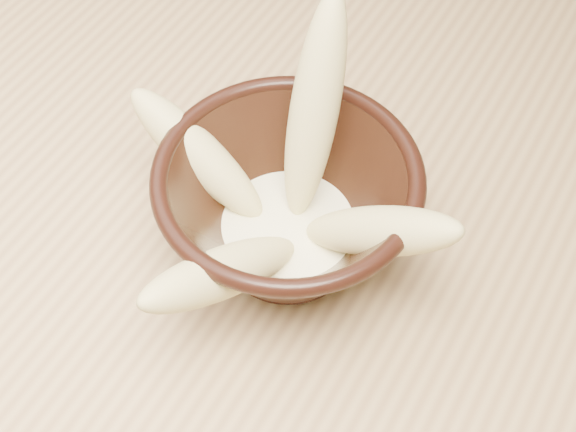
# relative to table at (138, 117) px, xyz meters

# --- Properties ---
(table) EXTENTS (1.20, 0.80, 0.75)m
(table) POSITION_rel_table_xyz_m (0.00, 0.00, 0.00)
(table) COLOR tan
(table) RESTS_ON ground
(bowl) EXTENTS (0.18, 0.18, 0.10)m
(bowl) POSITION_rel_table_xyz_m (0.23, -0.11, 0.13)
(bowl) COLOR black
(bowl) RESTS_ON table
(milk_puddle) EXTENTS (0.10, 0.10, 0.01)m
(milk_puddle) POSITION_rel_table_xyz_m (0.23, -0.11, 0.11)
(milk_puddle) COLOR #FFF9CD
(milk_puddle) RESTS_ON bowl
(banana_upright) EXTENTS (0.05, 0.11, 0.16)m
(banana_upright) POSITION_rel_table_xyz_m (0.22, -0.06, 0.19)
(banana_upright) COLOR #E7DA88
(banana_upright) RESTS_ON bowl
(banana_left) EXTENTS (0.12, 0.04, 0.10)m
(banana_left) POSITION_rel_table_xyz_m (0.16, -0.11, 0.15)
(banana_left) COLOR #E7DA88
(banana_left) RESTS_ON bowl
(banana_right) EXTENTS (0.12, 0.03, 0.10)m
(banana_right) POSITION_rel_table_xyz_m (0.29, -0.11, 0.15)
(banana_right) COLOR #E7DA88
(banana_right) RESTS_ON bowl
(banana_front) EXTENTS (0.07, 0.14, 0.09)m
(banana_front) POSITION_rel_table_xyz_m (0.22, -0.18, 0.15)
(banana_front) COLOR #E7DA88
(banana_front) RESTS_ON bowl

